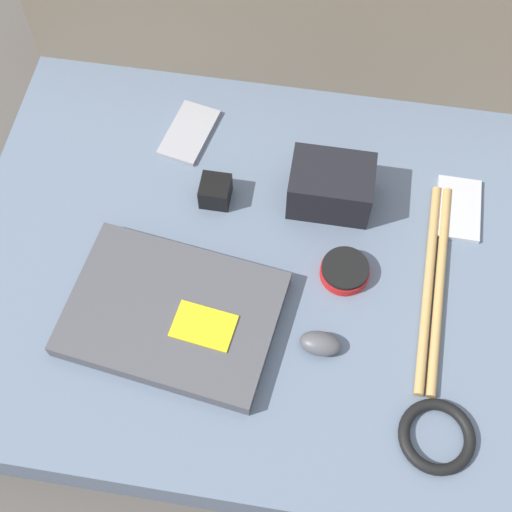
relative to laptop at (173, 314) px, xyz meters
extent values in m
plane|color=#4C4742|center=(0.11, 0.11, -0.12)|extent=(8.00, 8.00, 0.00)
cube|color=slate|center=(0.11, 0.11, -0.07)|extent=(0.93, 0.73, 0.11)
cube|color=#7F705B|center=(0.11, 0.58, 0.08)|extent=(0.93, 0.20, 0.41)
cube|color=#47474C|center=(0.00, 0.00, 0.00)|extent=(0.34, 0.26, 0.03)
cube|color=yellow|center=(0.05, -0.02, 0.02)|extent=(0.10, 0.07, 0.00)
ellipsoid|color=#4C4C51|center=(0.22, -0.01, 0.00)|extent=(0.06, 0.04, 0.03)
cylinder|color=red|center=(0.25, 0.12, -0.01)|extent=(0.08, 0.08, 0.02)
cylinder|color=black|center=(0.25, 0.12, 0.01)|extent=(0.07, 0.07, 0.01)
cube|color=#B7B7BC|center=(0.42, 0.26, -0.01)|extent=(0.07, 0.12, 0.01)
cube|color=#99999E|center=(-0.05, 0.34, -0.01)|extent=(0.09, 0.13, 0.01)
cube|color=black|center=(0.21, 0.25, 0.03)|extent=(0.13, 0.10, 0.08)
cube|color=black|center=(0.02, 0.22, 0.01)|extent=(0.05, 0.05, 0.04)
torus|color=black|center=(0.40, -0.12, -0.01)|extent=(0.11, 0.11, 0.02)
cylinder|color=tan|center=(0.38, 0.12, -0.01)|extent=(0.03, 0.36, 0.01)
cylinder|color=tan|center=(0.40, 0.11, -0.01)|extent=(0.03, 0.36, 0.01)
camera|label=1|loc=(0.19, -0.40, 0.99)|focal=50.00mm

